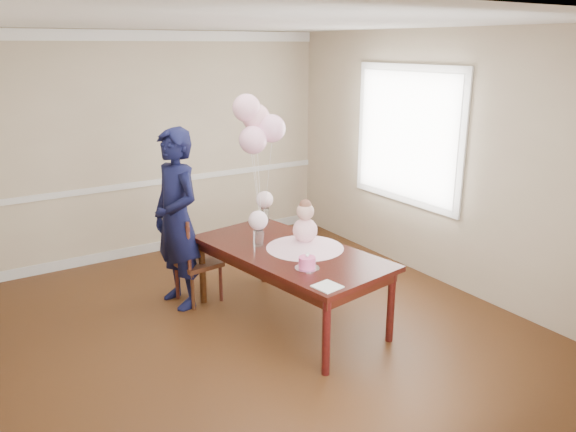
{
  "coord_description": "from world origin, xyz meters",
  "views": [
    {
      "loc": [
        -2.32,
        -4.08,
        2.53
      ],
      "look_at": [
        0.3,
        -0.01,
        1.05
      ],
      "focal_mm": 35.0,
      "sensor_mm": 36.0,
      "label": 1
    }
  ],
  "objects": [
    {
      "name": "chair_back_post_l",
      "position": [
        -0.38,
        0.7,
        0.67
      ],
      "size": [
        0.04,
        0.04,
        0.5
      ],
      "primitive_type": "cylinder",
      "rotation": [
        0.0,
        0.0,
        0.11
      ],
      "color": "#3D1A10",
      "rests_on": "dining_chair_seat"
    },
    {
      "name": "rose_vase_far",
      "position": [
        0.56,
        0.85,
        0.79
      ],
      "size": [
        0.11,
        0.11,
        0.15
      ],
      "primitive_type": "cylinder",
      "rotation": [
        0.0,
        0.0,
        0.15
      ],
      "color": "silver",
      "rests_on": "dining_table_top"
    },
    {
      "name": "balloon_d",
      "position": [
        0.25,
        0.63,
        1.96
      ],
      "size": [
        0.27,
        0.27,
        0.27
      ],
      "primitive_type": "sphere",
      "color": "#FFB4CC",
      "rests_on": "balloon_ribbon_d"
    },
    {
      "name": "floor",
      "position": [
        0.0,
        0.0,
        0.0
      ],
      "size": [
        4.5,
        5.0,
        0.0
      ],
      "primitive_type": "cube",
      "color": "#351C0D",
      "rests_on": "ground"
    },
    {
      "name": "chair_back_post_r",
      "position": [
        -0.42,
        1.02,
        0.67
      ],
      "size": [
        0.04,
        0.04,
        0.5
      ],
      "primitive_type": "cylinder",
      "rotation": [
        0.0,
        0.0,
        0.11
      ],
      "color": "#3E2311",
      "rests_on": "dining_chair_seat"
    },
    {
      "name": "table_apron",
      "position": [
        0.32,
        -0.01,
        0.62
      ],
      "size": [
        1.13,
        1.93,
        0.1
      ],
      "primitive_type": "cube",
      "rotation": [
        0.0,
        0.0,
        0.15
      ],
      "color": "black",
      "rests_on": "table_leg_fl"
    },
    {
      "name": "balloon_a",
      "position": [
        0.24,
        0.51,
        1.67
      ],
      "size": [
        0.27,
        0.27,
        0.27
      ],
      "primitive_type": "sphere",
      "color": "#FFB4D3",
      "rests_on": "balloon_ribbon_a"
    },
    {
      "name": "wall_back",
      "position": [
        0.0,
        2.5,
        1.35
      ],
      "size": [
        4.5,
        0.02,
        2.7
      ],
      "primitive_type": "cube",
      "color": "tan",
      "rests_on": "floor"
    },
    {
      "name": "table_leg_bl",
      "position": [
        -0.21,
        0.8,
        0.33
      ],
      "size": [
        0.08,
        0.08,
        0.67
      ],
      "primitive_type": "cylinder",
      "rotation": [
        0.0,
        0.0,
        0.15
      ],
      "color": "black",
      "rests_on": "floor"
    },
    {
      "name": "balloon_b",
      "position": [
        0.44,
        0.5,
        1.77
      ],
      "size": [
        0.27,
        0.27,
        0.27
      ],
      "primitive_type": "sphere",
      "color": "#FEB4D8",
      "rests_on": "balloon_ribbon_b"
    },
    {
      "name": "dining_table_top",
      "position": [
        0.32,
        -0.01,
        0.69
      ],
      "size": [
        1.24,
        2.03,
        0.05
      ],
      "primitive_type": "cube",
      "rotation": [
        0.0,
        0.0,
        0.15
      ],
      "color": "black",
      "rests_on": "table_leg_fl"
    },
    {
      "name": "table_leg_fr",
      "position": [
        0.86,
        -0.81,
        0.33
      ],
      "size": [
        0.08,
        0.08,
        0.67
      ],
      "primitive_type": "cylinder",
      "rotation": [
        0.0,
        0.0,
        0.15
      ],
      "color": "black",
      "rests_on": "floor"
    },
    {
      "name": "rose_vase_near",
      "position": [
        0.14,
        0.26,
        0.79
      ],
      "size": [
        0.11,
        0.11,
        0.15
      ],
      "primitive_type": "cylinder",
      "rotation": [
        0.0,
        0.0,
        0.15
      ],
      "color": "silver",
      "rests_on": "dining_table_top"
    },
    {
      "name": "table_leg_fl",
      "position": [
        0.06,
        -0.94,
        0.33
      ],
      "size": [
        0.08,
        0.08,
        0.67
      ],
      "primitive_type": "cylinder",
      "rotation": [
        0.0,
        0.0,
        0.15
      ],
      "color": "black",
      "rests_on": "floor"
    },
    {
      "name": "cake_platter",
      "position": [
        0.2,
        -0.46,
        0.72
      ],
      "size": [
        0.24,
        0.24,
        0.01
      ],
      "primitive_type": "cylinder",
      "rotation": [
        0.0,
        0.0,
        0.15
      ],
      "color": "#BCBCC0",
      "rests_on": "dining_table_top"
    },
    {
      "name": "baby_skirt",
      "position": [
        0.47,
        -0.03,
        0.76
      ],
      "size": [
        0.83,
        0.83,
        0.1
      ],
      "primitive_type": "cone",
      "rotation": [
        0.0,
        0.0,
        0.15
      ],
      "color": "#EBADC2",
      "rests_on": "dining_table_top"
    },
    {
      "name": "balloon_ribbon_c",
      "position": [
        0.34,
        0.58,
        1.22
      ],
      "size": [
        0.01,
        0.09,
        0.99
      ],
      "primitive_type": "cylinder",
      "rotation": [
        -0.09,
        0.02,
        0.15
      ],
      "color": "white",
      "rests_on": "balloon_weight"
    },
    {
      "name": "chair_slat_top",
      "position": [
        -0.4,
        0.86,
        0.85
      ],
      "size": [
        0.07,
        0.36,
        0.05
      ],
      "primitive_type": "cube",
      "rotation": [
        0.0,
        0.0,
        0.11
      ],
      "color": "black",
      "rests_on": "dining_chair_seat"
    },
    {
      "name": "chair_slat_mid",
      "position": [
        -0.4,
        0.86,
        0.7
      ],
      "size": [
        0.07,
        0.36,
        0.05
      ],
      "primitive_type": "cube",
      "rotation": [
        0.0,
        0.0,
        0.11
      ],
      "color": "#381F0F",
      "rests_on": "dining_chair_seat"
    },
    {
      "name": "birthday_cake",
      "position": [
        0.2,
        -0.46,
        0.77
      ],
      "size": [
        0.16,
        0.16,
        0.1
      ],
      "primitive_type": "cylinder",
      "rotation": [
        0.0,
        0.0,
        0.15
      ],
      "color": "#E2478B",
      "rests_on": "cake_platter"
    },
    {
      "name": "woman",
      "position": [
        -0.4,
        0.91,
        0.9
      ],
      "size": [
        0.52,
        0.7,
        1.79
      ],
      "primitive_type": "imported",
      "rotation": [
        0.0,
        0.0,
        -1.44
      ],
      "color": "black",
      "rests_on": "floor"
    },
    {
      "name": "chair_leg_br",
      "position": [
        -0.08,
        1.06,
        0.19
      ],
      "size": [
        0.04,
        0.04,
        0.39
      ],
      "primitive_type": "cylinder",
      "rotation": [
        0.0,
        0.0,
        0.11
      ],
      "color": "#34180E",
      "rests_on": "floor"
    },
    {
      "name": "cake_flower_b",
      "position": [
        0.23,
        -0.44,
        0.83
      ],
      "size": [
        0.03,
        0.03,
        0.03
      ],
      "primitive_type": "sphere",
      "color": "silver",
      "rests_on": "birthday_cake"
    },
    {
      "name": "balloon_weight",
      "position": [
        0.34,
        0.53,
        0.73
      ],
      "size": [
        0.04,
        0.04,
        0.02
      ],
      "primitive_type": "cylinder",
      "rotation": [
        0.0,
        0.0,
        0.15
      ],
      "color": "#BAB9BE",
      "rests_on": "dining_table_top"
    },
    {
      "name": "wall_front",
      "position": [
        0.0,
        -2.5,
        1.35
      ],
      "size": [
        4.5,
        0.02,
        2.7
      ],
      "primitive_type": "cube",
      "color": "tan",
      "rests_on": "floor"
    },
    {
      "name": "chair_rail_trim",
      "position": [
        0.0,
        2.49,
        0.9
      ],
      "size": [
        4.5,
        0.02,
        0.07
      ],
      "primitive_type": "cube",
      "color": "silver",
      "rests_on": "wall_back"
    },
    {
      "name": "crown_molding",
      "position": [
        0.0,
        2.49,
        2.63
      ],
      "size": [
        4.5,
        0.02,
        0.12
      ],
      "primitive_type": "cube",
      "color": "white",
      "rests_on": "wall_back"
    },
    {
      "name": "napkin",
      "position": [
        0.12,
        -0.86,
        0.72
      ],
      "size": [
        0.22,
        0.22,
        0.01
      ],
      "primitive_type": "cube",
      "rotation": [
        0.0,
        0.0,
        0.15
      ],
      "color": "silver",
      "rests_on": "dining_table_top"
    },
    {
      "name": "balloon_ribbon_d",
      "position": [
        0.29,
        0.58,
        1.27
      ],
      "size": [
        0.09,
        0.09,
        1.08
      ],
      "primitive_type": "cylinder",
      "rotation": [
        -0.09,
        -0.07,
        0.15
      ],
      "color": "white",
      "rests_on": "balloon_weight"
    },
    {
      "name": "chair_leg_bl",
      "position": [
        -0.4,
        1.02,
        0.19
      ],
      "size": [
        0.04,
        0.04,
        0.39
      ],
      "primitive_type": "cylinder",
      "rotation": [
        0.0,
        0.0,
        0.11
      ],
      "color": "#35120E",
      "rests_on": "floor"
    },
    {
      "name": "baby_head",
      "position": [
        0.47,
        -0.03,
        1.07
      ],
      "size": [
        0.16,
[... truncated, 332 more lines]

